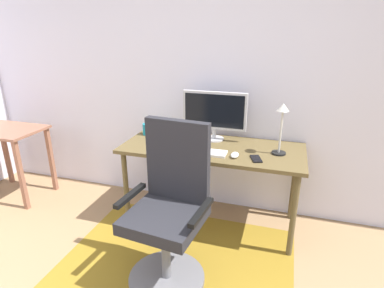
{
  "coord_description": "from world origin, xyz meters",
  "views": [
    {
      "loc": [
        0.53,
        -0.58,
        1.65
      ],
      "look_at": [
        -0.13,
        1.56,
        0.83
      ],
      "focal_mm": 29.31,
      "sensor_mm": 36.0,
      "label": 1
    }
  ],
  "objects_px": {
    "cell_phone": "(256,159)",
    "office_chair": "(169,219)",
    "desk": "(212,154)",
    "desk_lamp": "(282,121)",
    "coffee_cup": "(147,129)",
    "monitor": "(214,112)",
    "keyboard": "(200,151)",
    "computer_mouse": "(235,155)",
    "side_table": "(8,142)"
  },
  "relations": [
    {
      "from": "desk_lamp",
      "to": "side_table",
      "type": "distance_m",
      "value": 2.64
    },
    {
      "from": "computer_mouse",
      "to": "coffee_cup",
      "type": "xyz_separation_m",
      "value": [
        -0.87,
        0.3,
        0.04
      ]
    },
    {
      "from": "keyboard",
      "to": "office_chair",
      "type": "distance_m",
      "value": 0.64
    },
    {
      "from": "keyboard",
      "to": "office_chair",
      "type": "relative_size",
      "value": 0.39
    },
    {
      "from": "desk_lamp",
      "to": "office_chair",
      "type": "xyz_separation_m",
      "value": [
        -0.64,
        -0.74,
        -0.53
      ]
    },
    {
      "from": "desk",
      "to": "coffee_cup",
      "type": "relative_size",
      "value": 14.34
    },
    {
      "from": "monitor",
      "to": "coffee_cup",
      "type": "distance_m",
      "value": 0.65
    },
    {
      "from": "keyboard",
      "to": "side_table",
      "type": "bearing_deg",
      "value": 178.94
    },
    {
      "from": "desk",
      "to": "computer_mouse",
      "type": "distance_m",
      "value": 0.29
    },
    {
      "from": "desk",
      "to": "desk_lamp",
      "type": "xyz_separation_m",
      "value": [
        0.54,
        -0.0,
        0.34
      ]
    },
    {
      "from": "monitor",
      "to": "cell_phone",
      "type": "distance_m",
      "value": 0.59
    },
    {
      "from": "desk",
      "to": "coffee_cup",
      "type": "height_order",
      "value": "coffee_cup"
    },
    {
      "from": "computer_mouse",
      "to": "desk",
      "type": "bearing_deg",
      "value": 142.06
    },
    {
      "from": "keyboard",
      "to": "coffee_cup",
      "type": "height_order",
      "value": "coffee_cup"
    },
    {
      "from": "side_table",
      "to": "monitor",
      "type": "bearing_deg",
      "value": 8.53
    },
    {
      "from": "desk",
      "to": "monitor",
      "type": "relative_size",
      "value": 2.69
    },
    {
      "from": "monitor",
      "to": "desk_lamp",
      "type": "xyz_separation_m",
      "value": [
        0.57,
        -0.19,
        0.02
      ]
    },
    {
      "from": "monitor",
      "to": "cell_phone",
      "type": "bearing_deg",
      "value": -40.35
    },
    {
      "from": "desk",
      "to": "coffee_cup",
      "type": "xyz_separation_m",
      "value": [
        -0.65,
        0.13,
        0.12
      ]
    },
    {
      "from": "cell_phone",
      "to": "desk_lamp",
      "type": "bearing_deg",
      "value": 27.1
    },
    {
      "from": "keyboard",
      "to": "monitor",
      "type": "bearing_deg",
      "value": 84.28
    },
    {
      "from": "coffee_cup",
      "to": "monitor",
      "type": "bearing_deg",
      "value": 4.47
    },
    {
      "from": "keyboard",
      "to": "side_table",
      "type": "xyz_separation_m",
      "value": [
        -2.0,
        0.04,
        -0.15
      ]
    },
    {
      "from": "side_table",
      "to": "desk_lamp",
      "type": "bearing_deg",
      "value": 2.63
    },
    {
      "from": "computer_mouse",
      "to": "cell_phone",
      "type": "relative_size",
      "value": 0.74
    },
    {
      "from": "keyboard",
      "to": "desk_lamp",
      "type": "relative_size",
      "value": 1.06
    },
    {
      "from": "cell_phone",
      "to": "side_table",
      "type": "distance_m",
      "value": 2.45
    },
    {
      "from": "keyboard",
      "to": "side_table",
      "type": "relative_size",
      "value": 0.59
    },
    {
      "from": "side_table",
      "to": "keyboard",
      "type": "bearing_deg",
      "value": -1.06
    },
    {
      "from": "cell_phone",
      "to": "desk_lamp",
      "type": "height_order",
      "value": "desk_lamp"
    },
    {
      "from": "desk_lamp",
      "to": "office_chair",
      "type": "height_order",
      "value": "desk_lamp"
    },
    {
      "from": "keyboard",
      "to": "office_chair",
      "type": "bearing_deg",
      "value": -93.8
    },
    {
      "from": "monitor",
      "to": "office_chair",
      "type": "height_order",
      "value": "monitor"
    },
    {
      "from": "office_chair",
      "to": "monitor",
      "type": "bearing_deg",
      "value": 91.57
    },
    {
      "from": "keyboard",
      "to": "desk_lamp",
      "type": "height_order",
      "value": "desk_lamp"
    },
    {
      "from": "computer_mouse",
      "to": "monitor",
      "type": "bearing_deg",
      "value": 125.31
    },
    {
      "from": "office_chair",
      "to": "coffee_cup",
      "type": "bearing_deg",
      "value": 128.05
    },
    {
      "from": "keyboard",
      "to": "desk_lamp",
      "type": "bearing_deg",
      "value": 14.55
    },
    {
      "from": "desk",
      "to": "coffee_cup",
      "type": "bearing_deg",
      "value": 168.44
    },
    {
      "from": "keyboard",
      "to": "cell_phone",
      "type": "distance_m",
      "value": 0.45
    },
    {
      "from": "desk",
      "to": "keyboard",
      "type": "bearing_deg",
      "value": -112.14
    },
    {
      "from": "side_table",
      "to": "desk",
      "type": "bearing_deg",
      "value": 3.41
    },
    {
      "from": "office_chair",
      "to": "side_table",
      "type": "bearing_deg",
      "value": 168.49
    },
    {
      "from": "keyboard",
      "to": "cell_phone",
      "type": "relative_size",
      "value": 3.07
    },
    {
      "from": "computer_mouse",
      "to": "side_table",
      "type": "height_order",
      "value": "computer_mouse"
    },
    {
      "from": "monitor",
      "to": "keyboard",
      "type": "relative_size",
      "value": 1.3
    },
    {
      "from": "monitor",
      "to": "side_table",
      "type": "height_order",
      "value": "monitor"
    },
    {
      "from": "side_table",
      "to": "coffee_cup",
      "type": "bearing_deg",
      "value": 10.29
    },
    {
      "from": "monitor",
      "to": "coffee_cup",
      "type": "bearing_deg",
      "value": -175.53
    },
    {
      "from": "cell_phone",
      "to": "office_chair",
      "type": "bearing_deg",
      "value": -149.35
    }
  ]
}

